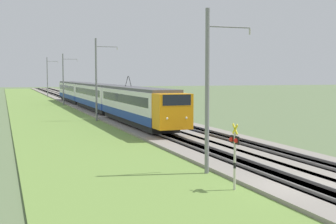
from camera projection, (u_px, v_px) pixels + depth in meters
The scene contains 12 objects.
ground_plane at pixel (304, 192), 20.54m from camera, with size 400.00×400.00×0.00m, color #60754C.
ballast_main at pixel (94, 110), 67.52m from camera, with size 240.00×4.40×0.30m.
ballast_adjacent at pixel (120, 109), 68.82m from camera, with size 240.00×4.40×0.30m.
track_main at pixel (94, 110), 67.52m from camera, with size 240.00×1.57×0.45m.
track_adjacent at pixel (120, 109), 68.82m from camera, with size 240.00×1.57×0.45m.
grass_verge at pixel (45, 112), 65.24m from camera, with size 240.00×9.69×0.12m.
passenger_train at pixel (96, 95), 65.81m from camera, with size 64.54×2.86×5.07m.
crossing_signal_near at pixel (235, 151), 20.36m from camera, with size 0.70×0.23×3.05m.
catenary_mast_near at pixel (208, 90), 23.69m from camera, with size 0.22×2.56×8.50m.
catenary_mast_mid at pixel (97, 79), 51.56m from camera, with size 0.22×2.56×9.21m.
catenary_mast_far at pixel (64, 79), 79.48m from camera, with size 0.22×2.56×8.82m.
catenary_mast_distant at pixel (48, 77), 107.37m from camera, with size 0.22×2.56×9.29m.
Camera 1 is at (-17.05, 12.37, 5.12)m, focal length 50.00 mm.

